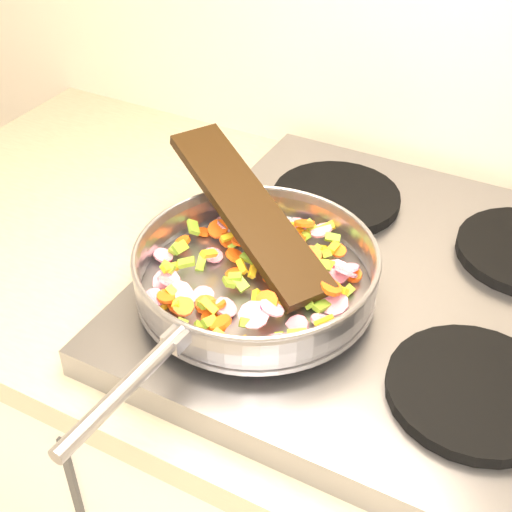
% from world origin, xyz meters
% --- Properties ---
extents(cooktop, '(0.60, 0.60, 0.04)m').
position_xyz_m(cooktop, '(-0.70, 1.67, 0.92)').
color(cooktop, '#939399').
rests_on(cooktop, counter_top).
extents(grate_fl, '(0.19, 0.19, 0.02)m').
position_xyz_m(grate_fl, '(-0.84, 1.52, 0.95)').
color(grate_fl, black).
rests_on(grate_fl, cooktop).
extents(grate_fr, '(0.19, 0.19, 0.02)m').
position_xyz_m(grate_fr, '(-0.56, 1.52, 0.95)').
color(grate_fr, black).
rests_on(grate_fr, cooktop).
extents(grate_bl, '(0.19, 0.19, 0.02)m').
position_xyz_m(grate_bl, '(-0.84, 1.81, 0.95)').
color(grate_bl, black).
rests_on(grate_bl, cooktop).
extents(saute_pan, '(0.34, 0.51, 0.06)m').
position_xyz_m(saute_pan, '(-0.84, 1.55, 0.99)').
color(saute_pan, '#9E9EA5').
rests_on(saute_pan, grate_fl).
extents(vegetable_heap, '(0.27, 0.28, 0.05)m').
position_xyz_m(vegetable_heap, '(-0.84, 1.56, 0.98)').
color(vegetable_heap, olive).
rests_on(vegetable_heap, saute_pan).
extents(wooden_spatula, '(0.30, 0.22, 0.10)m').
position_xyz_m(wooden_spatula, '(-0.89, 1.62, 1.02)').
color(wooden_spatula, black).
rests_on(wooden_spatula, saute_pan).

